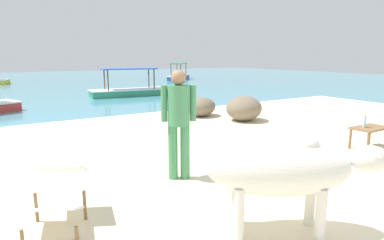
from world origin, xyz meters
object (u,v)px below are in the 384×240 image
person_standing (179,116)px  low_bench_table (370,131)px  cow (283,169)px  boat_green (130,90)px  deck_chair_far (58,190)px  bottle (364,121)px  boat_blue (179,76)px

person_standing → low_bench_table: bearing=-72.4°
cow → boat_green: 12.66m
person_standing → boat_green: 10.92m
low_bench_table → deck_chair_far: (-5.77, 0.10, 0.02)m
cow → person_standing: 1.89m
cow → deck_chair_far: size_ratio=1.92×
deck_chair_far → boat_green: size_ratio=0.24×
deck_chair_far → person_standing: 1.92m
cow → bottle: 3.94m
low_bench_table → cow: bearing=-161.6°
bottle → boat_green: (-0.68, 10.95, -0.30)m
bottle → boat_green: 10.97m
low_bench_table → boat_blue: bearing=71.1°
deck_chair_far → boat_blue: size_ratio=0.26×
low_bench_table → deck_chair_far: 5.77m
person_standing → bottle: bearing=-72.1°
deck_chair_far → person_standing: size_ratio=0.57×
bottle → person_standing: bearing=172.2°
person_standing → boat_green: person_standing is taller
cow → low_bench_table: (3.84, 1.29, -0.33)m
low_bench_table → deck_chair_far: deck_chair_far is taller
person_standing → boat_blue: 21.71m
cow → boat_green: boat_green is taller
cow → deck_chair_far: bearing=176.5°
boat_green → boat_blue: same height
boat_blue → bottle: bearing=22.2°
cow → person_standing: bearing=127.3°
low_bench_table → boat_blue: size_ratio=0.22×
low_bench_table → person_standing: size_ratio=0.47×
boat_green → boat_blue: bearing=-125.9°
deck_chair_far → boat_blue: bearing=172.8°
cow → bottle: (3.70, 1.34, -0.14)m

